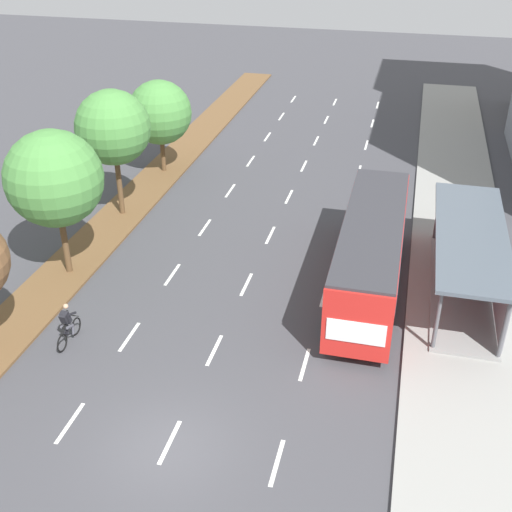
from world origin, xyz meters
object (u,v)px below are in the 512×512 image
object	(u,v)px
median_tree_second	(54,179)
median_tree_fourth	(160,113)
median_tree_third	(113,128)
bus	(371,247)
cyclist	(68,325)
bus_shelter	(474,257)

from	to	relation	value
median_tree_second	median_tree_fourth	xyz separation A→B (m)	(-0.17, 12.41, -0.90)
median_tree_third	median_tree_fourth	distance (m)	6.30
bus	median_tree_third	distance (m)	14.45
median_tree_third	bus	bearing A→B (deg)	-17.37
bus	median_tree_third	world-z (taller)	median_tree_third
cyclist	median_tree_third	xyz separation A→B (m)	(-2.69, 10.90, 4.07)
bus_shelter	median_tree_second	size ratio (longest dim) A/B	1.49
cyclist	median_tree_fourth	size ratio (longest dim) A/B	0.33
median_tree_fourth	cyclist	bearing A→B (deg)	-81.08
median_tree_third	median_tree_fourth	bearing A→B (deg)	89.98
median_tree_second	median_tree_third	xyz separation A→B (m)	(-0.17, 6.20, 0.19)
bus_shelter	median_tree_third	size ratio (longest dim) A/B	1.48
median_tree_second	median_tree_fourth	distance (m)	12.44
bus	median_tree_fourth	world-z (taller)	median_tree_fourth
bus	cyclist	size ratio (longest dim) A/B	6.20
median_tree_second	cyclist	bearing A→B (deg)	-61.78
bus	median_tree_third	xyz separation A→B (m)	(-13.53, 4.23, 2.79)
median_tree_second	median_tree_fourth	world-z (taller)	median_tree_second
median_tree_fourth	median_tree_third	bearing A→B (deg)	-90.02
bus_shelter	cyclist	size ratio (longest dim) A/B	5.43
median_tree_second	bus_shelter	bearing A→B (deg)	8.27
bus	cyclist	distance (m)	12.79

